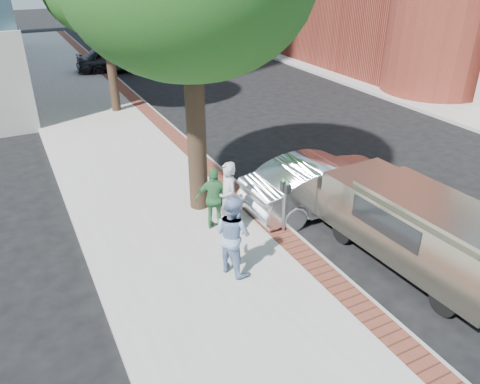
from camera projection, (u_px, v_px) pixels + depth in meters
ground at (249, 237)px, 12.18m from camera, size 120.00×120.00×0.00m
sidewalk at (117, 144)px, 17.88m from camera, size 5.00×60.00×0.15m
brick_strip at (171, 133)px, 18.73m from camera, size 0.60×60.00×0.01m
curb at (179, 133)px, 18.90m from camera, size 0.10×60.00×0.15m
sidewalk_far at (423, 92)px, 24.33m from camera, size 5.00×60.00×0.15m
signal_near at (96, 30)px, 28.93m from camera, size 0.70×0.15×3.80m
signal_far at (259, 19)px, 33.61m from camera, size 0.70×0.15×3.80m
parking_meter at (285, 195)px, 11.67m from camera, size 0.12×0.32×1.47m
person_gray at (228, 198)px, 11.76m from camera, size 0.49×0.72×1.91m
person_officer at (233, 235)px, 10.25m from camera, size 0.99×1.11×1.89m
person_green at (215, 199)px, 11.95m from camera, size 1.07×0.84×1.69m
sedan_silver at (323, 183)px, 13.26m from camera, size 4.71×1.68×1.55m
bg_car at (117, 58)px, 28.46m from camera, size 4.90×2.24×1.63m
van at (413, 224)px, 10.84m from camera, size 2.13×5.01×1.81m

